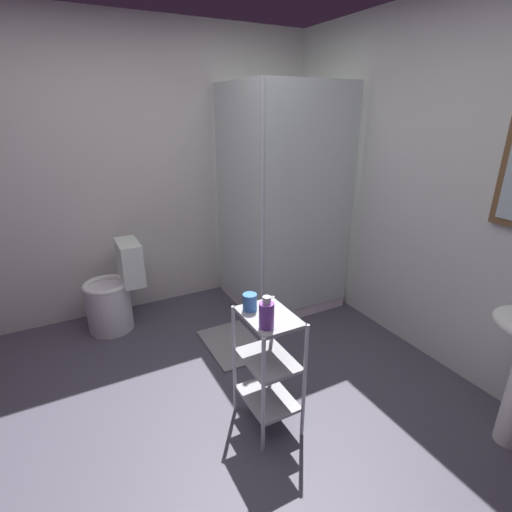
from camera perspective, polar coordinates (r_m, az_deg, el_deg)
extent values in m
cube|color=#494654|center=(2.50, -7.44, -25.06)|extent=(4.20, 4.20, 0.02)
cube|color=silver|center=(2.95, 27.35, 8.36)|extent=(4.20, 0.10, 2.50)
cube|color=silver|center=(3.58, -19.25, 11.38)|extent=(0.10, 4.20, 2.50)
cube|color=white|center=(3.89, 3.49, -5.42)|extent=(0.90, 0.90, 0.10)
cube|color=silver|center=(3.35, -2.80, 8.41)|extent=(0.90, 0.02, 1.90)
cube|color=silver|center=(3.19, 8.11, 7.60)|extent=(0.02, 0.90, 1.90)
cylinder|color=silver|center=(2.96, 0.95, 6.73)|extent=(0.04, 0.04, 1.90)
cylinder|color=silver|center=(3.87, 3.51, -4.73)|extent=(0.08, 0.08, 0.00)
cylinder|color=white|center=(3.52, -21.09, -7.22)|extent=(0.37, 0.37, 0.40)
torus|color=white|center=(3.42, -21.55, -4.04)|extent=(0.37, 0.37, 0.04)
cube|color=white|center=(3.38, -18.34, -0.87)|extent=(0.35, 0.17, 0.36)
cylinder|color=silver|center=(2.38, -3.26, -15.38)|extent=(0.02, 0.02, 0.74)
cylinder|color=silver|center=(2.13, 1.09, -20.50)|extent=(0.02, 0.02, 0.74)
cylinder|color=silver|center=(2.48, 2.37, -13.72)|extent=(0.02, 0.02, 0.74)
cylinder|color=silver|center=(2.24, 7.25, -18.29)|extent=(0.02, 0.02, 0.74)
cube|color=#99999E|center=(2.42, 1.74, -20.41)|extent=(0.36, 0.26, 0.02)
cube|color=#99999E|center=(2.25, 1.82, -15.25)|extent=(0.36, 0.26, 0.02)
cube|color=#99999E|center=(2.10, 1.90, -9.07)|extent=(0.36, 0.26, 0.02)
cylinder|color=purple|center=(1.95, 1.58, -8.88)|extent=(0.08, 0.08, 0.14)
cylinder|color=silver|center=(1.91, 1.61, -6.59)|extent=(0.04, 0.04, 0.04)
cylinder|color=#3870B2|center=(2.12, -0.93, -6.90)|extent=(0.08, 0.08, 0.10)
cube|color=gray|center=(3.17, -3.51, -13.00)|extent=(0.60, 0.40, 0.02)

